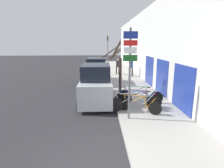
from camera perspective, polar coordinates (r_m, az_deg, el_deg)
ground_plane at (r=15.86m, az=-4.43°, el=0.38°), size 80.00×80.00×0.00m
sidewalk_curb at (r=18.75m, az=3.61°, el=2.57°), size 3.20×32.00×0.15m
building_facade at (r=18.68m, az=9.23°, el=12.13°), size 0.23×32.00×6.50m
signpost at (r=7.46m, az=5.84°, el=5.25°), size 0.60×0.11×3.94m
bicycle_0 at (r=8.65m, az=8.77°, el=-6.86°), size 1.97×1.02×0.88m
bicycle_1 at (r=8.82m, az=7.52°, el=-6.17°), size 2.64×0.44×0.98m
bicycle_2 at (r=9.36m, az=7.81°, el=-5.19°), size 2.20×0.95×0.92m
bicycle_3 at (r=9.70m, az=9.34°, el=-4.68°), size 1.98×1.21×0.88m
bicycle_4 at (r=10.18m, az=9.18°, el=-3.66°), size 2.44×0.84×0.95m
parked_car_0 at (r=10.52m, az=-5.11°, el=-0.32°), size 2.04×4.37×2.27m
parked_car_1 at (r=15.39m, az=-5.00°, el=3.88°), size 2.05×4.21×2.27m
pedestrian_near at (r=19.37m, az=1.91°, el=6.11°), size 0.45×0.38×1.71m
pedestrian_far at (r=18.16m, az=6.24°, el=5.75°), size 0.46×0.40×1.80m
street_tree at (r=11.23m, az=2.19°, el=4.68°), size 1.27×1.63×3.54m
traffic_light at (r=26.07m, az=-1.41°, el=12.04°), size 0.20×0.30×4.50m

